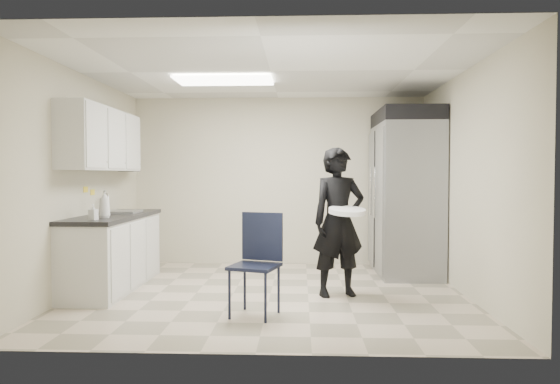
{
  "coord_description": "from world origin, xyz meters",
  "views": [
    {
      "loc": [
        0.35,
        -5.81,
        1.4
      ],
      "look_at": [
        0.1,
        0.2,
        1.19
      ],
      "focal_mm": 32.0,
      "sensor_mm": 36.0,
      "label": 1
    }
  ],
  "objects_px": {
    "lower_counter": "(114,253)",
    "commercial_fridge": "(405,199)",
    "folding_chair": "(255,266)",
    "man_tuxedo": "(339,222)"
  },
  "relations": [
    {
      "from": "commercial_fridge",
      "to": "man_tuxedo",
      "type": "height_order",
      "value": "commercial_fridge"
    },
    {
      "from": "commercial_fridge",
      "to": "man_tuxedo",
      "type": "relative_size",
      "value": 1.23
    },
    {
      "from": "lower_counter",
      "to": "commercial_fridge",
      "type": "height_order",
      "value": "commercial_fridge"
    },
    {
      "from": "folding_chair",
      "to": "man_tuxedo",
      "type": "height_order",
      "value": "man_tuxedo"
    },
    {
      "from": "commercial_fridge",
      "to": "folding_chair",
      "type": "distance_m",
      "value": 2.99
    },
    {
      "from": "folding_chair",
      "to": "lower_counter",
      "type": "bearing_deg",
      "value": 165.33
    },
    {
      "from": "man_tuxedo",
      "to": "commercial_fridge",
      "type": "bearing_deg",
      "value": 34.4
    },
    {
      "from": "lower_counter",
      "to": "folding_chair",
      "type": "height_order",
      "value": "folding_chair"
    },
    {
      "from": "commercial_fridge",
      "to": "lower_counter",
      "type": "bearing_deg",
      "value": -164.12
    },
    {
      "from": "folding_chair",
      "to": "man_tuxedo",
      "type": "xyz_separation_m",
      "value": [
        0.89,
        0.87,
        0.36
      ]
    }
  ]
}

